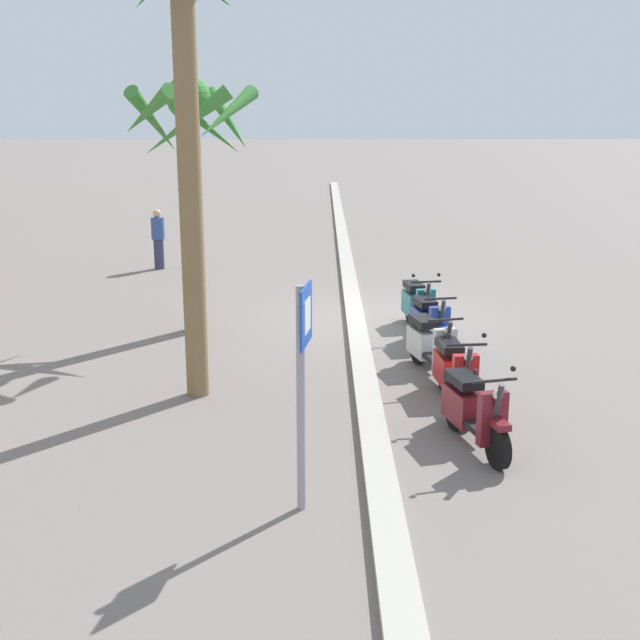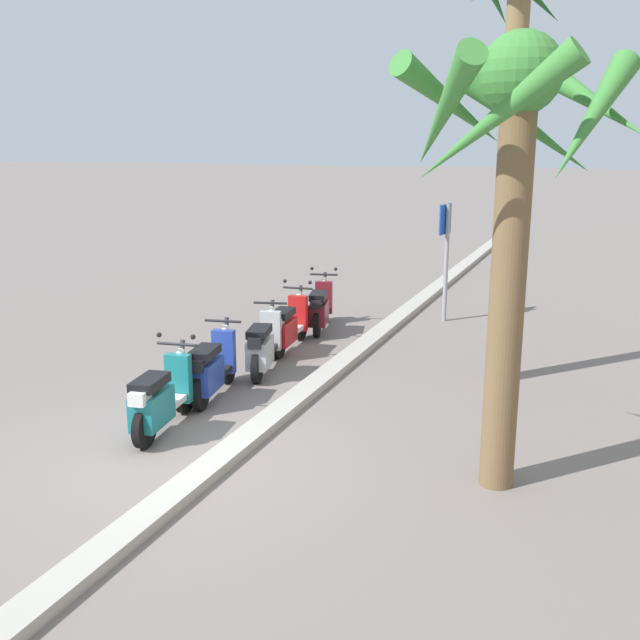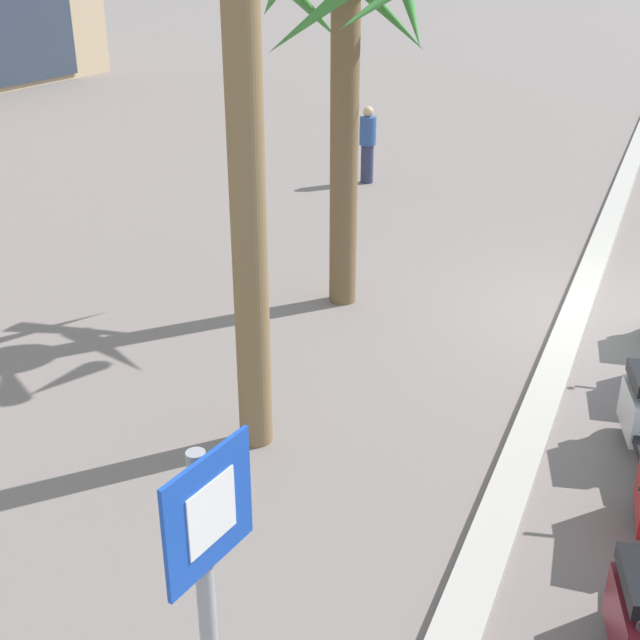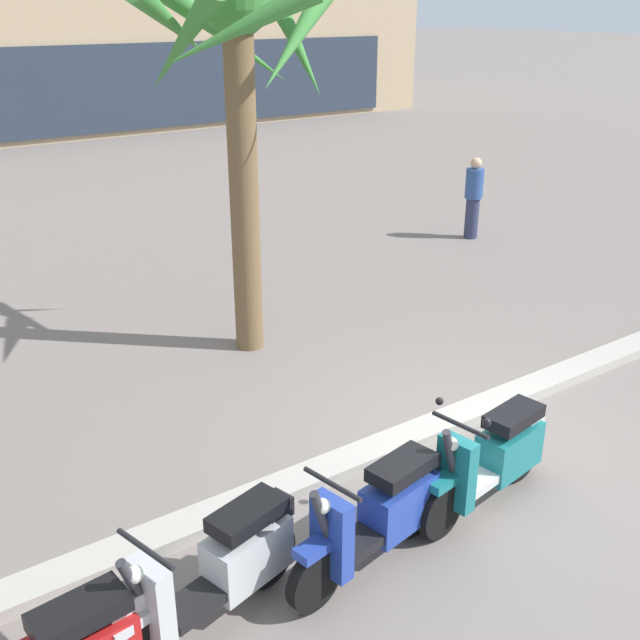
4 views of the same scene
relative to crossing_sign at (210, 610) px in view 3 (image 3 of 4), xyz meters
The scene contains 5 objects.
ground_plane 8.12m from the crossing_sign, 10.32° to the right, with size 200.00×200.00×0.00m, color slate.
curb_strip 8.03m from the crossing_sign, ahead, with size 60.00×0.36×0.12m, color #ADA89E.
crossing_sign is the anchor object (origin of this frame).
palm_tree_mid_walkway 7.69m from the crossing_sign, 16.88° to the left, with size 2.45×2.55×4.67m.
pedestrian_window_shopping 13.82m from the crossing_sign, 17.19° to the left, with size 0.34×0.34×1.56m.
Camera 3 is at (-10.45, -0.27, 4.42)m, focal length 46.23 mm.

